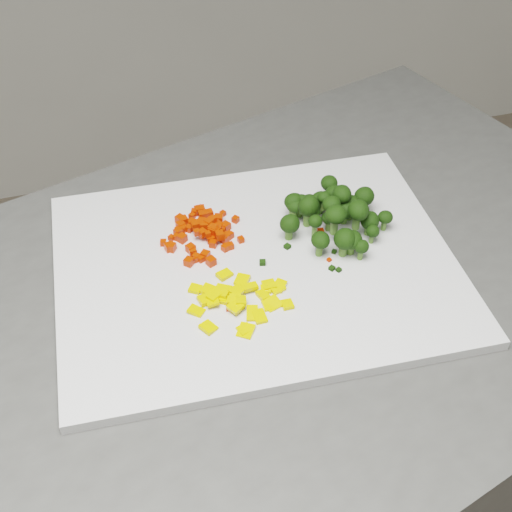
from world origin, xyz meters
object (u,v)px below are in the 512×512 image
object	(u,v)px
broccoli_pile	(336,211)
cutting_board	(256,266)
counter_block	(284,479)
carrot_pile	(204,229)
pepper_pile	(235,293)

from	to	relation	value
broccoli_pile	cutting_board	bearing A→B (deg)	-164.78
counter_block	broccoli_pile	distance (m)	0.50
cutting_board	carrot_pile	world-z (taller)	carrot_pile
pepper_pile	broccoli_pile	xyz separation A→B (m)	(0.15, 0.08, 0.02)
counter_block	broccoli_pile	world-z (taller)	broccoli_pile
cutting_board	carrot_pile	distance (m)	0.08
pepper_pile	broccoli_pile	bearing A→B (deg)	28.05
carrot_pile	pepper_pile	size ratio (longest dim) A/B	0.86
pepper_pile	carrot_pile	bearing A→B (deg)	94.91
cutting_board	pepper_pile	xyz separation A→B (m)	(-0.04, -0.05, 0.01)
counter_block	pepper_pile	distance (m)	0.48
carrot_pile	broccoli_pile	world-z (taller)	broccoli_pile
counter_block	cutting_board	distance (m)	0.46
pepper_pile	broccoli_pile	world-z (taller)	broccoli_pile
carrot_pile	broccoli_pile	xyz separation A→B (m)	(0.16, -0.03, 0.01)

